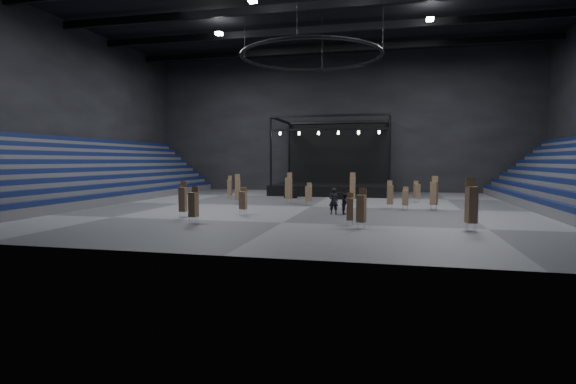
% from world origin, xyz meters
% --- Properties ---
extents(floor, '(50.00, 50.00, 0.00)m').
position_xyz_m(floor, '(0.00, 0.00, 0.00)').
color(floor, '#57575A').
rests_on(floor, ground).
extents(wall_back, '(50.00, 0.20, 18.00)m').
position_xyz_m(wall_back, '(0.00, 21.00, 9.00)').
color(wall_back, black).
rests_on(wall_back, ground).
extents(wall_front, '(50.00, 0.20, 18.00)m').
position_xyz_m(wall_front, '(0.00, -21.00, 9.00)').
color(wall_front, black).
rests_on(wall_front, ground).
extents(wall_left, '(0.20, 42.00, 18.00)m').
position_xyz_m(wall_left, '(-25.00, 0.00, 9.00)').
color(wall_left, black).
rests_on(wall_left, ground).
extents(bleachers_left, '(7.20, 40.00, 6.40)m').
position_xyz_m(bleachers_left, '(-22.94, 0.00, 1.73)').
color(bleachers_left, '#4E4E51').
rests_on(bleachers_left, floor).
extents(stage, '(14.00, 10.00, 9.20)m').
position_xyz_m(stage, '(0.00, 16.24, 1.45)').
color(stage, black).
rests_on(stage, floor).
extents(truss_ring, '(12.30, 12.30, 5.15)m').
position_xyz_m(truss_ring, '(-0.00, 0.00, 13.00)').
color(truss_ring, black).
rests_on(truss_ring, ceiling).
extents(roof_girders, '(49.00, 30.35, 0.70)m').
position_xyz_m(roof_girders, '(0.00, -0.00, 17.20)').
color(roof_girders, black).
rests_on(roof_girders, ceiling).
extents(flight_case_left, '(1.41, 0.89, 0.87)m').
position_xyz_m(flight_case_left, '(-3.72, 8.47, 0.44)').
color(flight_case_left, black).
rests_on(flight_case_left, floor).
extents(flight_case_mid, '(1.21, 0.83, 0.73)m').
position_xyz_m(flight_case_mid, '(1.58, 8.02, 0.37)').
color(flight_case_mid, black).
rests_on(flight_case_mid, floor).
extents(flight_case_right, '(1.30, 0.76, 0.82)m').
position_xyz_m(flight_case_right, '(2.76, 9.79, 0.41)').
color(flight_case_right, black).
rests_on(flight_case_right, floor).
extents(chair_stack_0, '(0.50, 0.50, 2.56)m').
position_xyz_m(chair_stack_0, '(-7.67, -9.20, 1.31)').
color(chair_stack_0, silver).
rests_on(chair_stack_0, floor).
extents(chair_stack_1, '(0.59, 0.59, 2.42)m').
position_xyz_m(chair_stack_1, '(5.18, -11.99, 1.25)').
color(chair_stack_1, silver).
rests_on(chair_stack_1, floor).
extents(chair_stack_2, '(0.57, 0.57, 2.05)m').
position_xyz_m(chair_stack_2, '(-0.39, 1.09, 1.10)').
color(chair_stack_2, silver).
rests_on(chair_stack_2, floor).
extents(chair_stack_3, '(0.63, 0.63, 2.93)m').
position_xyz_m(chair_stack_3, '(-2.56, 2.44, 1.49)').
color(chair_stack_3, silver).
rests_on(chair_stack_3, floor).
extents(chair_stack_4, '(0.54, 0.54, 2.37)m').
position_xyz_m(chair_stack_4, '(6.79, -0.11, 1.22)').
color(chair_stack_4, silver).
rests_on(chair_stack_4, floor).
extents(chair_stack_5, '(0.48, 0.48, 2.45)m').
position_xyz_m(chair_stack_5, '(-9.87, 6.24, 1.24)').
color(chair_stack_5, silver).
rests_on(chair_stack_5, floor).
extents(chair_stack_6, '(0.51, 0.51, 1.90)m').
position_xyz_m(chair_stack_6, '(8.02, -0.80, 1.02)').
color(chair_stack_6, silver).
rests_on(chair_stack_6, floor).
extents(chair_stack_7, '(0.50, 0.50, 2.06)m').
position_xyz_m(chair_stack_7, '(-3.91, -6.91, 1.11)').
color(chair_stack_7, silver).
rests_on(chair_stack_7, floor).
extents(chair_stack_8, '(0.64, 0.64, 2.79)m').
position_xyz_m(chair_stack_8, '(-7.13, 1.00, 1.41)').
color(chair_stack_8, silver).
rests_on(chair_stack_8, floor).
extents(chair_stack_9, '(0.44, 0.44, 2.05)m').
position_xyz_m(chair_stack_9, '(4.40, -10.80, 1.07)').
color(chair_stack_9, silver).
rests_on(chair_stack_9, floor).
extents(chair_stack_10, '(0.69, 0.69, 3.07)m').
position_xyz_m(chair_stack_10, '(11.39, -11.30, 1.56)').
color(chair_stack_10, silver).
rests_on(chair_stack_10, floor).
extents(chair_stack_11, '(0.65, 0.65, 2.10)m').
position_xyz_m(chair_stack_11, '(9.30, 6.33, 1.13)').
color(chair_stack_11, silver).
rests_on(chair_stack_11, floor).
extents(chair_stack_12, '(0.57, 0.57, 2.37)m').
position_xyz_m(chair_stack_12, '(-5.54, -11.99, 1.24)').
color(chair_stack_12, silver).
rests_on(chair_stack_12, floor).
extents(chair_stack_13, '(0.66, 0.66, 2.79)m').
position_xyz_m(chair_stack_13, '(10.28, -0.45, 1.42)').
color(chair_stack_13, silver).
rests_on(chair_stack_13, floor).
extents(chair_stack_14, '(0.58, 0.58, 2.91)m').
position_xyz_m(chair_stack_14, '(3.25, 4.55, 1.49)').
color(chair_stack_14, silver).
rests_on(chair_stack_14, floor).
extents(man_center, '(0.84, 0.70, 1.98)m').
position_xyz_m(man_center, '(2.65, -5.14, 0.99)').
color(man_center, black).
rests_on(man_center, floor).
extents(crew_member, '(0.61, 0.78, 1.59)m').
position_xyz_m(crew_member, '(3.54, -4.97, 0.80)').
color(crew_member, black).
rests_on(crew_member, floor).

